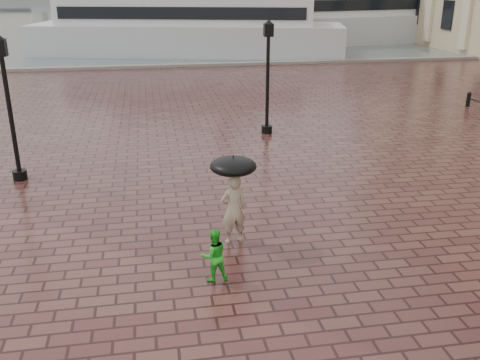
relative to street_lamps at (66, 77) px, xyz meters
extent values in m
plane|color=#404A4E|center=(5.00, 76.67, -2.33)|extent=(240.00, 240.00, 0.00)
cube|color=slate|center=(5.00, 16.67, -2.33)|extent=(80.00, 0.60, 0.30)
cylinder|color=black|center=(19.00, 1.67, -2.03)|extent=(0.20, 0.20, 0.60)
sphere|color=black|center=(19.00, 1.67, -1.71)|extent=(0.22, 0.22, 0.22)
cylinder|color=black|center=(-1.00, -5.33, -2.18)|extent=(0.44, 0.44, 0.30)
cylinder|color=black|center=(-1.00, -5.33, -0.33)|extent=(0.14, 0.14, 4.00)
cube|color=black|center=(-1.00, -5.33, 1.82)|extent=(0.35, 0.35, 0.50)
sphere|color=beige|center=(-1.00, -5.33, 1.82)|extent=(0.28, 0.28, 0.28)
cylinder|color=black|center=(8.00, -1.33, -2.18)|extent=(0.44, 0.44, 0.30)
cylinder|color=black|center=(8.00, -1.33, -0.33)|extent=(0.14, 0.14, 4.00)
cube|color=black|center=(8.00, -1.33, 1.82)|extent=(0.35, 0.35, 0.50)
sphere|color=beige|center=(8.00, -1.33, 1.82)|extent=(0.28, 0.28, 0.28)
imported|color=tan|center=(5.07, -10.78, -1.45)|extent=(0.70, 0.53, 1.75)
imported|color=green|center=(4.38, -12.44, -1.73)|extent=(0.63, 0.53, 1.18)
cube|color=#BCBCBC|center=(6.65, 23.11, -1.11)|extent=(26.12, 12.16, 2.44)
cube|color=silver|center=(6.65, 23.11, 1.13)|extent=(21.00, 10.13, 2.03)
cube|color=black|center=(5.99, 20.50, 1.13)|extent=(18.74, 4.85, 0.91)
cube|color=black|center=(7.31, 25.72, 1.13)|extent=(18.74, 4.85, 0.91)
cube|color=#BCBCBC|center=(21.78, 28.85, -1.04)|extent=(27.56, 11.14, 2.58)
cube|color=silver|center=(21.78, 28.85, 1.33)|extent=(22.13, 9.33, 2.15)
cube|color=black|center=(22.29, 26.05, 1.33)|extent=(20.09, 3.75, 0.97)
cube|color=black|center=(21.27, 31.64, 1.33)|extent=(20.09, 3.75, 0.97)
cylinder|color=black|center=(5.07, -10.78, -0.84)|extent=(0.02, 0.02, 0.95)
ellipsoid|color=black|center=(5.07, -10.78, -0.35)|extent=(1.10, 1.10, 0.39)
camera|label=1|loc=(3.21, -22.37, 3.79)|focal=40.00mm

